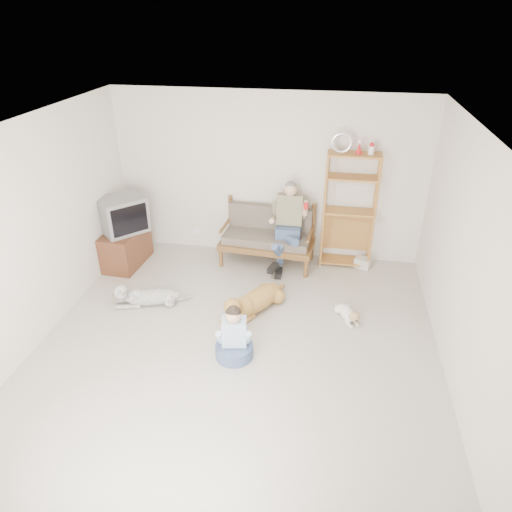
% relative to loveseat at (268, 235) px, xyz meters
% --- Properties ---
extents(floor, '(5.50, 5.50, 0.00)m').
position_rel_loveseat_xyz_m(floor, '(-0.05, -2.42, -0.49)').
color(floor, beige).
rests_on(floor, ground).
extents(ceiling, '(5.50, 5.50, 0.00)m').
position_rel_loveseat_xyz_m(ceiling, '(-0.05, -2.42, 2.21)').
color(ceiling, silver).
rests_on(ceiling, ground).
extents(wall_back, '(5.00, 0.00, 5.00)m').
position_rel_loveseat_xyz_m(wall_back, '(-0.05, 0.33, 0.86)').
color(wall_back, beige).
rests_on(wall_back, ground).
extents(wall_front, '(5.00, 0.00, 5.00)m').
position_rel_loveseat_xyz_m(wall_front, '(-0.05, -5.17, 0.86)').
color(wall_front, beige).
rests_on(wall_front, ground).
extents(wall_left, '(0.00, 5.50, 5.50)m').
position_rel_loveseat_xyz_m(wall_left, '(-2.55, -2.42, 0.86)').
color(wall_left, beige).
rests_on(wall_left, ground).
extents(wall_right, '(0.00, 5.50, 5.50)m').
position_rel_loveseat_xyz_m(wall_right, '(2.45, -2.42, 0.86)').
color(wall_right, beige).
rests_on(wall_right, ground).
extents(loveseat, '(1.55, 0.81, 0.95)m').
position_rel_loveseat_xyz_m(loveseat, '(0.00, 0.00, 0.00)').
color(loveseat, brown).
rests_on(loveseat, ground).
extents(man, '(0.54, 0.77, 1.24)m').
position_rel_loveseat_xyz_m(man, '(0.32, -0.19, 0.16)').
color(man, '#445A7C').
rests_on(man, loveseat).
extents(etagere, '(0.83, 0.36, 2.17)m').
position_rel_loveseat_xyz_m(etagere, '(1.27, 0.13, 0.47)').
color(etagere, '#AF7B37').
rests_on(etagere, ground).
extents(book_stack, '(0.30, 0.26, 0.16)m').
position_rel_loveseat_xyz_m(book_stack, '(1.58, 0.05, -0.41)').
color(book_stack, silver).
rests_on(book_stack, ground).
extents(tv_stand, '(0.56, 0.93, 0.60)m').
position_rel_loveseat_xyz_m(tv_stand, '(-2.28, -0.48, -0.19)').
color(tv_stand, brown).
rests_on(tv_stand, ground).
extents(crt_tv, '(0.85, 0.86, 0.56)m').
position_rel_loveseat_xyz_m(crt_tv, '(-2.25, -0.47, 0.39)').
color(crt_tv, slate).
rests_on(crt_tv, tv_stand).
extents(wall_outlet, '(0.12, 0.02, 0.08)m').
position_rel_loveseat_xyz_m(wall_outlet, '(-1.30, 0.31, -0.19)').
color(wall_outlet, white).
rests_on(wall_outlet, ground).
extents(golden_retriever, '(0.81, 1.22, 0.41)m').
position_rel_loveseat_xyz_m(golden_retriever, '(0.02, -1.48, -0.32)').
color(golden_retriever, '#B78B3F').
rests_on(golden_retriever, ground).
extents(shaggy_dog, '(1.10, 0.50, 0.34)m').
position_rel_loveseat_xyz_m(shaggy_dog, '(-1.53, -1.56, -0.35)').
color(shaggy_dog, white).
rests_on(shaggy_dog, ground).
extents(terrier, '(0.34, 0.54, 0.22)m').
position_rel_loveseat_xyz_m(terrier, '(1.34, -1.45, -0.39)').
color(terrier, white).
rests_on(terrier, ground).
extents(child, '(0.46, 0.46, 0.73)m').
position_rel_loveseat_xyz_m(child, '(-0.05, -2.42, -0.22)').
color(child, '#445A7C').
rests_on(child, ground).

